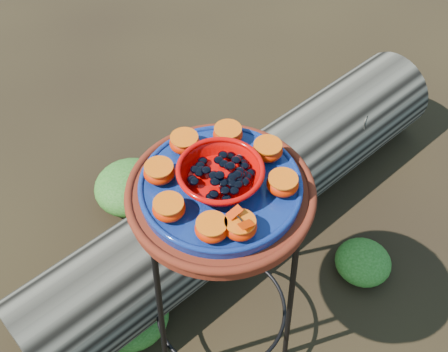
{
  "coord_description": "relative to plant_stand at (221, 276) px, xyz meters",
  "views": [
    {
      "loc": [
        -0.11,
        -0.82,
        1.75
      ],
      "look_at": [
        0.01,
        0.0,
        0.79
      ],
      "focal_mm": 45.0,
      "sensor_mm": 36.0,
      "label": 1
    }
  ],
  "objects": [
    {
      "name": "foliage_right",
      "position": [
        0.53,
        0.16,
        -0.3
      ],
      "size": [
        0.2,
        0.2,
        0.1
      ],
      "primitive_type": "ellipsoid",
      "color": "#184F10",
      "rests_on": "ground"
    },
    {
      "name": "orange_half_7",
      "position": [
        -0.04,
        -0.14,
        0.43
      ],
      "size": [
        0.07,
        0.07,
        0.04
      ],
      "primitive_type": "ellipsoid",
      "color": "#C40D00",
      "rests_on": "cobalt_plate"
    },
    {
      "name": "butterfly",
      "position": [
        0.02,
        -0.14,
        0.46
      ],
      "size": [
        0.08,
        0.07,
        0.01
      ],
      "primitive_type": null,
      "rotation": [
        0.0,
        0.0,
        0.49
      ],
      "color": "red",
      "rests_on": "orange_half_0"
    },
    {
      "name": "orange_half_3",
      "position": [
        0.04,
        0.14,
        0.43
      ],
      "size": [
        0.07,
        0.07,
        0.04
      ],
      "primitive_type": "ellipsoid",
      "color": "#C40D00",
      "rests_on": "cobalt_plate"
    },
    {
      "name": "orange_half_4",
      "position": [
        -0.07,
        0.12,
        0.43
      ],
      "size": [
        0.07,
        0.07,
        0.04
      ],
      "primitive_type": "ellipsoid",
      "color": "#C40D00",
      "rests_on": "cobalt_plate"
    },
    {
      "name": "cobalt_plate",
      "position": [
        0.0,
        0.0,
        0.4
      ],
      "size": [
        0.38,
        0.38,
        0.03
      ],
      "primitive_type": "cylinder",
      "color": "#06113C",
      "rests_on": "terracotta_saucer"
    },
    {
      "name": "orange_half_6",
      "position": [
        -0.12,
        -0.07,
        0.43
      ],
      "size": [
        0.07,
        0.07,
        0.04
      ],
      "primitive_type": "ellipsoid",
      "color": "#C40D00",
      "rests_on": "cobalt_plate"
    },
    {
      "name": "terracotta_saucer",
      "position": [
        0.0,
        0.0,
        0.37
      ],
      "size": [
        0.44,
        0.44,
        0.04
      ],
      "primitive_type": "cylinder",
      "color": "#57230C",
      "rests_on": "plant_stand"
    },
    {
      "name": "glass_gems",
      "position": [
        0.0,
        0.0,
        0.48
      ],
      "size": [
        0.15,
        0.15,
        0.03
      ],
      "primitive_type": null,
      "color": "black",
      "rests_on": "red_bowl"
    },
    {
      "name": "plant_stand",
      "position": [
        0.0,
        0.0,
        0.0
      ],
      "size": [
        0.44,
        0.44,
        0.7
      ],
      "primitive_type": null,
      "color": "black",
      "rests_on": "ground"
    },
    {
      "name": "ground",
      "position": [
        0.0,
        0.0,
        -0.35
      ],
      "size": [
        60.0,
        60.0,
        0.0
      ],
      "primitive_type": "plane",
      "color": "black"
    },
    {
      "name": "orange_half_2",
      "position": [
        0.12,
        0.07,
        0.43
      ],
      "size": [
        0.07,
        0.07,
        0.04
      ],
      "primitive_type": "ellipsoid",
      "color": "#C40D00",
      "rests_on": "cobalt_plate"
    },
    {
      "name": "driftwood_log",
      "position": [
        0.15,
        0.43,
        -0.18
      ],
      "size": [
        1.74,
        1.37,
        0.33
      ],
      "primitive_type": null,
      "rotation": [
        0.0,
        0.0,
        0.58
      ],
      "color": "black",
      "rests_on": "ground"
    },
    {
      "name": "red_bowl",
      "position": [
        0.0,
        0.0,
        0.44
      ],
      "size": [
        0.19,
        0.19,
        0.05
      ],
      "primitive_type": null,
      "color": "#C60503",
      "rests_on": "cobalt_plate"
    },
    {
      "name": "orange_half_0",
      "position": [
        0.02,
        -0.14,
        0.43
      ],
      "size": [
        0.07,
        0.07,
        0.04
      ],
      "primitive_type": "ellipsoid",
      "color": "#C40D00",
      "rests_on": "cobalt_plate"
    },
    {
      "name": "foliage_back",
      "position": [
        -0.27,
        0.61,
        -0.28
      ],
      "size": [
        0.28,
        0.28,
        0.14
      ],
      "primitive_type": "ellipsoid",
      "color": "#184F10",
      "rests_on": "ground"
    },
    {
      "name": "foliage_left",
      "position": [
        -0.29,
        0.07,
        -0.29
      ],
      "size": [
        0.25,
        0.25,
        0.13
      ],
      "primitive_type": "ellipsoid",
      "color": "#184F10",
      "rests_on": "ground"
    },
    {
      "name": "orange_half_5",
      "position": [
        -0.14,
        0.04,
        0.43
      ],
      "size": [
        0.07,
        0.07,
        0.04
      ],
      "primitive_type": "ellipsoid",
      "color": "#C40D00",
      "rests_on": "cobalt_plate"
    },
    {
      "name": "orange_half_1",
      "position": [
        0.14,
        -0.04,
        0.43
      ],
      "size": [
        0.07,
        0.07,
        0.04
      ],
      "primitive_type": "ellipsoid",
      "color": "#C40D00",
      "rests_on": "cobalt_plate"
    }
  ]
}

